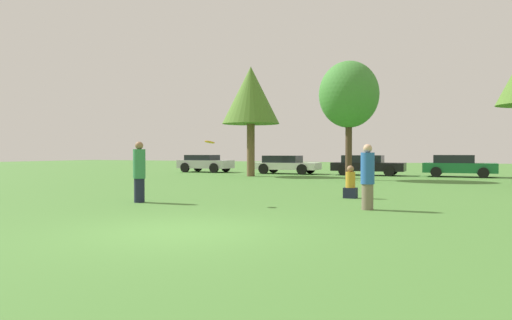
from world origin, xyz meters
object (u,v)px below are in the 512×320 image
at_px(bystander_sitting, 350,185).
at_px(parked_car_white, 286,164).
at_px(frisbee, 210,142).
at_px(parked_car_silver, 205,163).
at_px(tree_0, 251,96).
at_px(parked_car_green, 458,166).
at_px(person_catcher, 368,177).
at_px(parked_car_black, 367,165).
at_px(tree_1, 349,95).
at_px(person_thrower, 139,172).

xyz_separation_m(bystander_sitting, parked_car_white, (-8.14, 15.07, 0.23)).
distance_m(bystander_sitting, parked_car_white, 17.13).
bearing_deg(frisbee, parked_car_silver, 121.45).
xyz_separation_m(tree_0, parked_car_green, (11.68, 4.54, -4.28)).
distance_m(person_catcher, parked_car_black, 18.61).
xyz_separation_m(frisbee, parked_car_silver, (-11.37, 18.59, -1.10)).
relative_size(frisbee, parked_car_silver, 0.07).
relative_size(person_catcher, tree_0, 0.25).
xyz_separation_m(parked_car_white, parked_car_green, (10.90, 0.59, 0.01)).
bearing_deg(tree_0, parked_car_black, 33.98).
distance_m(parked_car_silver, parked_car_black, 11.91).
height_order(tree_0, tree_1, tree_0).
relative_size(person_catcher, tree_1, 0.27).
distance_m(person_catcher, tree_1, 13.85).
bearing_deg(tree_1, parked_car_white, 137.80).
bearing_deg(parked_car_black, parked_car_green, 1.88).
xyz_separation_m(tree_1, parked_car_black, (-0.14, 5.39, -3.89)).
distance_m(parked_car_silver, parked_car_white, 6.41).
relative_size(person_thrower, frisbee, 6.15).
distance_m(tree_0, parked_car_white, 5.88).
distance_m(bystander_sitting, tree_1, 11.07).
bearing_deg(parked_car_silver, frisbee, -59.98).
relative_size(person_thrower, person_catcher, 1.06).
distance_m(tree_1, parked_car_silver, 13.62).
bearing_deg(tree_1, person_thrower, -101.84).
relative_size(bystander_sitting, parked_car_black, 0.23).
height_order(tree_1, parked_car_silver, tree_1).
bearing_deg(tree_1, bystander_sitting, -75.91).
distance_m(frisbee, tree_0, 16.12).
xyz_separation_m(bystander_sitting, parked_car_black, (-2.64, 15.34, 0.24)).
relative_size(parked_car_silver, parked_car_black, 0.86).
relative_size(person_catcher, parked_car_green, 0.41).
distance_m(bystander_sitting, parked_car_silver, 20.88).
bearing_deg(parked_car_black, parked_car_white, -178.57).
relative_size(tree_0, tree_1, 1.06).
relative_size(tree_0, parked_car_white, 1.52).
distance_m(tree_1, parked_car_white, 8.55).
height_order(person_catcher, tree_0, tree_0).
relative_size(parked_car_black, parked_car_green, 1.11).
bearing_deg(person_thrower, tree_1, 68.89).
bearing_deg(bystander_sitting, frisbee, -131.37).
height_order(person_thrower, tree_1, tree_1).
bearing_deg(frisbee, tree_1, 87.12).
height_order(frisbee, parked_car_white, frisbee).
distance_m(frisbee, parked_car_green, 20.20).
bearing_deg(parked_car_green, parked_car_black, -178.12).
height_order(frisbee, parked_car_silver, frisbee).
height_order(bystander_sitting, parked_car_green, parked_car_green).
relative_size(person_catcher, parked_car_white, 0.38).
bearing_deg(tree_0, parked_car_silver, 145.60).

